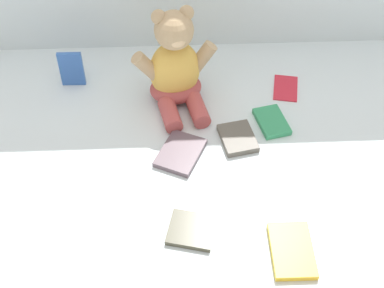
{
  "coord_description": "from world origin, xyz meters",
  "views": [
    {
      "loc": [
        -0.05,
        -0.94,
        1.01
      ],
      "look_at": [
        -0.01,
        -0.1,
        0.1
      ],
      "focal_mm": 49.41,
      "sensor_mm": 36.0,
      "label": 1
    }
  ],
  "objects_px": {
    "book_case_6": "(286,88)",
    "teddy_bear": "(176,68)",
    "book_case_2": "(272,122)",
    "book_case_8": "(72,69)",
    "book_case_7": "(292,250)",
    "book_case_0": "(100,286)",
    "book_case_5": "(180,153)",
    "book_case_1": "(191,230)",
    "book_case_3": "(238,137)"
  },
  "relations": [
    {
      "from": "book_case_6",
      "to": "teddy_bear",
      "type": "bearing_deg",
      "value": -164.41
    },
    {
      "from": "book_case_2",
      "to": "book_case_8",
      "type": "distance_m",
      "value": 0.59
    },
    {
      "from": "book_case_7",
      "to": "book_case_0",
      "type": "bearing_deg",
      "value": 9.28
    },
    {
      "from": "book_case_7",
      "to": "book_case_8",
      "type": "height_order",
      "value": "book_case_8"
    },
    {
      "from": "book_case_0",
      "to": "book_case_5",
      "type": "height_order",
      "value": "book_case_5"
    },
    {
      "from": "teddy_bear",
      "to": "book_case_0",
      "type": "relative_size",
      "value": 2.82
    },
    {
      "from": "teddy_bear",
      "to": "book_case_6",
      "type": "bearing_deg",
      "value": -8.08
    },
    {
      "from": "book_case_5",
      "to": "book_case_8",
      "type": "bearing_deg",
      "value": -18.78
    },
    {
      "from": "teddy_bear",
      "to": "book_case_5",
      "type": "relative_size",
      "value": 2.18
    },
    {
      "from": "book_case_8",
      "to": "book_case_6",
      "type": "bearing_deg",
      "value": -3.97
    },
    {
      "from": "book_case_1",
      "to": "book_case_7",
      "type": "bearing_deg",
      "value": 87.6
    },
    {
      "from": "teddy_bear",
      "to": "book_case_7",
      "type": "xyz_separation_m",
      "value": [
        0.24,
        -0.52,
        -0.1
      ]
    },
    {
      "from": "teddy_bear",
      "to": "book_case_3",
      "type": "bearing_deg",
      "value": -59.97
    },
    {
      "from": "book_case_3",
      "to": "book_case_7",
      "type": "bearing_deg",
      "value": -87.91
    },
    {
      "from": "book_case_5",
      "to": "book_case_6",
      "type": "relative_size",
      "value": 1.2
    },
    {
      "from": "book_case_7",
      "to": "book_case_1",
      "type": "bearing_deg",
      "value": -15.63
    },
    {
      "from": "teddy_bear",
      "to": "book_case_6",
      "type": "height_order",
      "value": "teddy_bear"
    },
    {
      "from": "book_case_5",
      "to": "book_case_8",
      "type": "xyz_separation_m",
      "value": [
        -0.3,
        0.29,
        0.05
      ]
    },
    {
      "from": "book_case_3",
      "to": "book_case_6",
      "type": "bearing_deg",
      "value": 39.15
    },
    {
      "from": "teddy_bear",
      "to": "book_case_7",
      "type": "bearing_deg",
      "value": -77.42
    },
    {
      "from": "book_case_2",
      "to": "book_case_8",
      "type": "relative_size",
      "value": 1.02
    },
    {
      "from": "book_case_7",
      "to": "book_case_8",
      "type": "xyz_separation_m",
      "value": [
        -0.54,
        0.59,
        0.05
      ]
    },
    {
      "from": "teddy_bear",
      "to": "book_case_7",
      "type": "relative_size",
      "value": 2.04
    },
    {
      "from": "book_case_6",
      "to": "book_case_7",
      "type": "distance_m",
      "value": 0.55
    },
    {
      "from": "book_case_0",
      "to": "book_case_8",
      "type": "xyz_separation_m",
      "value": [
        -0.12,
        0.65,
        0.05
      ]
    },
    {
      "from": "teddy_bear",
      "to": "book_case_5",
      "type": "height_order",
      "value": "teddy_bear"
    },
    {
      "from": "teddy_bear",
      "to": "book_case_7",
      "type": "distance_m",
      "value": 0.58
    },
    {
      "from": "book_case_0",
      "to": "book_case_5",
      "type": "xyz_separation_m",
      "value": [
        0.18,
        0.36,
        0.0
      ]
    },
    {
      "from": "book_case_2",
      "to": "book_case_3",
      "type": "xyz_separation_m",
      "value": [
        -0.1,
        -0.05,
        0.0
      ]
    },
    {
      "from": "book_case_2",
      "to": "book_case_3",
      "type": "height_order",
      "value": "book_case_3"
    },
    {
      "from": "book_case_2",
      "to": "book_case_5",
      "type": "height_order",
      "value": "same"
    },
    {
      "from": "book_case_2",
      "to": "teddy_bear",
      "type": "bearing_deg",
      "value": 142.38
    },
    {
      "from": "book_case_5",
      "to": "book_case_0",
      "type": "bearing_deg",
      "value": 88.92
    },
    {
      "from": "book_case_0",
      "to": "book_case_8",
      "type": "relative_size",
      "value": 0.93
    },
    {
      "from": "book_case_0",
      "to": "book_case_1",
      "type": "bearing_deg",
      "value": -52.55
    },
    {
      "from": "book_case_6",
      "to": "book_case_1",
      "type": "bearing_deg",
      "value": -110.39
    },
    {
      "from": "teddy_bear",
      "to": "book_case_3",
      "type": "relative_size",
      "value": 2.64
    },
    {
      "from": "book_case_3",
      "to": "book_case_2",
      "type": "bearing_deg",
      "value": 17.53
    },
    {
      "from": "book_case_3",
      "to": "book_case_5",
      "type": "bearing_deg",
      "value": -174.36
    },
    {
      "from": "book_case_0",
      "to": "book_case_2",
      "type": "relative_size",
      "value": 0.91
    },
    {
      "from": "book_case_1",
      "to": "book_case_8",
      "type": "bearing_deg",
      "value": -134.97
    },
    {
      "from": "teddy_bear",
      "to": "book_case_1",
      "type": "height_order",
      "value": "teddy_bear"
    },
    {
      "from": "teddy_bear",
      "to": "book_case_7",
      "type": "height_order",
      "value": "teddy_bear"
    },
    {
      "from": "book_case_0",
      "to": "book_case_1",
      "type": "height_order",
      "value": "book_case_1"
    },
    {
      "from": "teddy_bear",
      "to": "book_case_8",
      "type": "relative_size",
      "value": 2.62
    },
    {
      "from": "book_case_8",
      "to": "book_case_1",
      "type": "bearing_deg",
      "value": -58.09
    },
    {
      "from": "book_case_0",
      "to": "book_case_1",
      "type": "xyz_separation_m",
      "value": [
        0.2,
        0.13,
        0.0
      ]
    },
    {
      "from": "book_case_6",
      "to": "book_case_8",
      "type": "distance_m",
      "value": 0.62
    },
    {
      "from": "teddy_bear",
      "to": "book_case_2",
      "type": "height_order",
      "value": "teddy_bear"
    },
    {
      "from": "book_case_3",
      "to": "book_case_7",
      "type": "height_order",
      "value": "book_case_3"
    }
  ]
}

